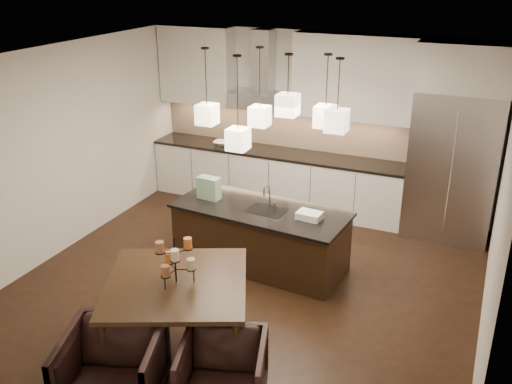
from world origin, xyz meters
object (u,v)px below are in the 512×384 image
at_px(refrigerator, 453,166).
at_px(dining_table, 178,316).
at_px(armchair_right, 223,375).
at_px(island_body, 260,238).
at_px(armchair_left, 113,372).

height_order(refrigerator, dining_table, refrigerator).
relative_size(dining_table, armchair_right, 1.78).
distance_m(refrigerator, island_body, 2.96).
xyz_separation_m(armchair_left, armchair_right, (0.89, 0.40, -0.05)).
relative_size(armchair_left, armchair_right, 1.13).
relative_size(island_body, armchair_left, 2.53).
bearing_deg(armchair_left, armchair_right, 5.53).
bearing_deg(armchair_right, dining_table, 127.37).
relative_size(refrigerator, island_body, 0.97).
distance_m(refrigerator, armchair_right, 4.75).
distance_m(dining_table, armchair_right, 0.96).
distance_m(island_body, armchair_left, 2.96).
relative_size(refrigerator, dining_table, 1.56).
height_order(refrigerator, armchair_right, refrigerator).
height_order(refrigerator, island_body, refrigerator).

